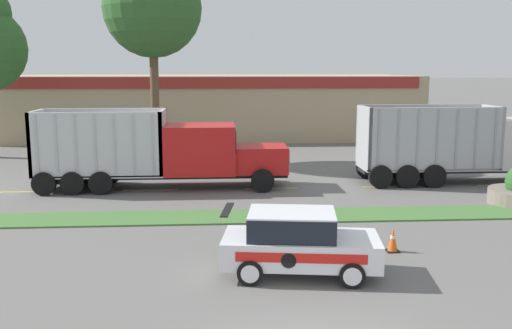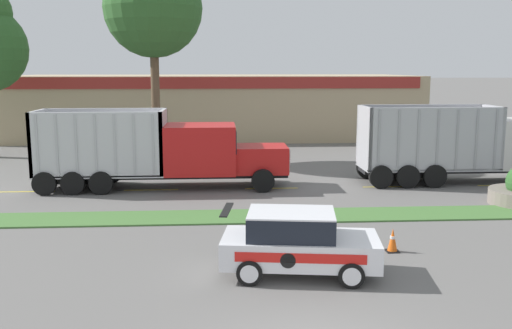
{
  "view_description": "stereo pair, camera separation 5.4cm",
  "coord_description": "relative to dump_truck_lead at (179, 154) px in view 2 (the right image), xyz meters",
  "views": [
    {
      "loc": [
        -1.83,
        -9.81,
        5.38
      ],
      "look_at": [
        -0.5,
        9.88,
        2.03
      ],
      "focal_mm": 40.0,
      "sensor_mm": 36.0,
      "label": 1
    },
    {
      "loc": [
        -1.77,
        -9.82,
        5.38
      ],
      "look_at": [
        -0.5,
        9.88,
        2.03
      ],
      "focal_mm": 40.0,
      "sensor_mm": 36.0,
      "label": 2
    }
  ],
  "objects": [
    {
      "name": "grass_verge",
      "position": [
        3.58,
        -5.48,
        -1.52
      ],
      "size": [
        120.0,
        1.96,
        0.06
      ],
      "primitive_type": "cube",
      "color": "#477538",
      "rests_on": "ground_plane"
    },
    {
      "name": "centre_line_2",
      "position": [
        -6.66,
        -0.5,
        -1.55
      ],
      "size": [
        2.4,
        0.14,
        0.01
      ],
      "primitive_type": "cube",
      "color": "yellow",
      "rests_on": "ground_plane"
    },
    {
      "name": "centre_line_3",
      "position": [
        -1.26,
        -0.5,
        -1.55
      ],
      "size": [
        2.4,
        0.14,
        0.01
      ],
      "primitive_type": "cube",
      "color": "yellow",
      "rests_on": "ground_plane"
    },
    {
      "name": "centre_line_4",
      "position": [
        4.14,
        -0.5,
        -1.55
      ],
      "size": [
        2.4,
        0.14,
        0.01
      ],
      "primitive_type": "cube",
      "color": "yellow",
      "rests_on": "ground_plane"
    },
    {
      "name": "centre_line_5",
      "position": [
        9.54,
        -0.5,
        -1.55
      ],
      "size": [
        2.4,
        0.14,
        0.01
      ],
      "primitive_type": "cube",
      "color": "yellow",
      "rests_on": "ground_plane"
    },
    {
      "name": "centre_line_6",
      "position": [
        14.94,
        -0.5,
        -1.55
      ],
      "size": [
        2.4,
        0.14,
        0.01
      ],
      "primitive_type": "cube",
      "color": "yellow",
      "rests_on": "ground_plane"
    },
    {
      "name": "dump_truck_lead",
      "position": [
        0.0,
        0.0,
        0.0
      ],
      "size": [
        11.21,
        2.85,
        3.54
      ],
      "color": "black",
      "rests_on": "ground_plane"
    },
    {
      "name": "dump_truck_mid",
      "position": [
        15.22,
        0.33,
        0.07
      ],
      "size": [
        12.01,
        2.6,
        3.64
      ],
      "color": "black",
      "rests_on": "ground_plane"
    },
    {
      "name": "rally_car",
      "position": [
        3.83,
        -11.36,
        -0.68
      ],
      "size": [
        4.29,
        2.4,
        1.73
      ],
      "color": "white",
      "rests_on": "ground_plane"
    },
    {
      "name": "traffic_cone",
      "position": [
        6.9,
        -9.69,
        -1.21
      ],
      "size": [
        0.38,
        0.38,
        0.7
      ],
      "color": "black",
      "rests_on": "ground_plane"
    },
    {
      "name": "store_building_backdrop",
      "position": [
        1.33,
        20.78,
        0.85
      ],
      "size": [
        31.33,
        12.1,
        4.79
      ],
      "color": "tan",
      "rests_on": "ground_plane"
    }
  ]
}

